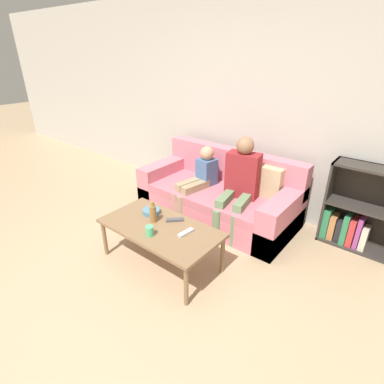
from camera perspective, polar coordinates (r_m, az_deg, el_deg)
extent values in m
plane|color=tan|center=(2.80, -17.71, -19.51)|extent=(22.00, 22.00, 0.00)
cube|color=#B7B2A8|center=(3.86, 11.15, 15.81)|extent=(12.00, 0.06, 2.60)
cube|color=#D1707F|center=(3.78, 4.59, -2.73)|extent=(1.93, 0.88, 0.28)
cube|color=#C06775|center=(3.62, 3.88, -0.61)|extent=(1.49, 0.70, 0.10)
cube|color=#D1707F|center=(3.86, 7.79, 5.10)|extent=(1.93, 0.18, 0.42)
cube|color=#D1707F|center=(4.21, -4.94, 2.33)|extent=(0.22, 0.88, 0.54)
cube|color=#D1707F|center=(3.37, 16.68, -5.04)|extent=(0.22, 0.88, 0.54)
cube|color=tan|center=(3.51, 13.99, 1.91)|extent=(0.36, 0.12, 0.36)
cube|color=#332D28|center=(3.57, 24.46, -1.26)|extent=(0.02, 0.28, 0.91)
cube|color=#332D28|center=(3.63, 30.17, -2.05)|extent=(0.71, 0.02, 0.91)
cube|color=#332D28|center=(3.72, 28.28, -8.84)|extent=(0.71, 0.28, 0.02)
cube|color=#332D28|center=(3.51, 29.84, -2.56)|extent=(0.67, 0.28, 0.02)
cube|color=#332D28|center=(3.35, 31.41, 3.86)|extent=(0.71, 0.28, 0.02)
cube|color=#2D7A4C|center=(3.66, 24.33, -5.19)|extent=(0.07, 0.19, 0.34)
cube|color=#B77542|center=(3.66, 25.30, -5.93)|extent=(0.06, 0.18, 0.28)
cube|color=#232328|center=(3.66, 26.28, -6.41)|extent=(0.06, 0.16, 0.26)
cube|color=#2D7A4C|center=(3.64, 27.35, -6.06)|extent=(0.06, 0.23, 0.34)
cube|color=red|center=(3.64, 28.24, -6.60)|extent=(0.06, 0.21, 0.30)
cube|color=#993D84|center=(3.62, 29.26, -6.61)|extent=(0.04, 0.21, 0.35)
cube|color=beige|center=(3.64, 29.97, -7.57)|extent=(0.06, 0.17, 0.25)
cylinder|color=brown|center=(3.20, -16.30, -8.43)|extent=(0.04, 0.04, 0.39)
cylinder|color=brown|center=(2.54, -1.13, -17.52)|extent=(0.04, 0.04, 0.39)
cylinder|color=brown|center=(3.46, -9.26, -4.81)|extent=(0.04, 0.04, 0.39)
cylinder|color=brown|center=(2.87, 5.82, -11.80)|extent=(0.04, 0.04, 0.39)
cube|color=brown|center=(2.86, -6.10, -6.79)|extent=(1.16, 0.61, 0.03)
cylinder|color=#66845B|center=(3.29, 4.70, -6.40)|extent=(0.11, 0.11, 0.38)
cylinder|color=#66845B|center=(3.23, 7.97, -7.26)|extent=(0.11, 0.11, 0.38)
cube|color=#66845B|center=(3.36, 6.44, -1.14)|extent=(0.17, 0.40, 0.09)
cube|color=#66845B|center=(3.30, 9.66, -1.89)|extent=(0.17, 0.40, 0.09)
cube|color=maroon|center=(3.44, 9.66, 3.21)|extent=(0.40, 0.26, 0.51)
sphere|color=#936B4C|center=(3.33, 10.10, 8.71)|extent=(0.20, 0.20, 0.20)
cylinder|color=#9E8966|center=(3.66, -3.21, -2.81)|extent=(0.10, 0.10, 0.38)
cylinder|color=#9E8966|center=(3.58, -2.11, -3.46)|extent=(0.10, 0.10, 0.38)
cube|color=#9E8966|center=(3.68, -0.50, 1.53)|extent=(0.16, 0.40, 0.09)
cube|color=#9E8966|center=(3.60, 0.66, 0.98)|extent=(0.16, 0.40, 0.09)
cube|color=#476693|center=(3.74, 2.78, 3.90)|extent=(0.23, 0.23, 0.33)
sphere|color=tan|center=(3.66, 2.86, 7.40)|extent=(0.17, 0.17, 0.17)
cylinder|color=#4CB77A|center=(2.71, -8.07, -7.34)|extent=(0.07, 0.07, 0.09)
cube|color=#47474C|center=(2.92, -3.30, -5.31)|extent=(0.15, 0.16, 0.02)
cube|color=#B7B7BC|center=(2.73, -1.17, -7.73)|extent=(0.06, 0.17, 0.02)
cylinder|color=teal|center=(3.07, -7.75, -3.65)|extent=(0.18, 0.18, 0.05)
cylinder|color=olive|center=(2.89, -7.43, -4.14)|extent=(0.06, 0.06, 0.17)
cylinder|color=olive|center=(2.84, -7.55, -2.27)|extent=(0.03, 0.03, 0.04)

